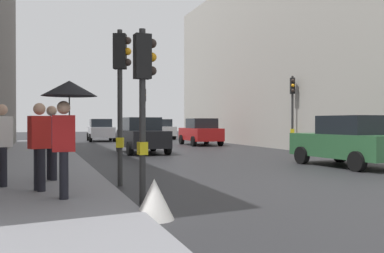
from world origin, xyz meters
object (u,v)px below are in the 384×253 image
pedestrian_with_umbrella (68,106)px  pedestrian_with_grey_backpack (50,138)px  traffic_light_near_left (144,83)px  traffic_light_far_median (144,105)px  car_green_estate (349,141)px  pedestrian_in_red_jacket (40,143)px  traffic_light_near_right (121,78)px  car_dark_suv (142,135)px  warning_sign_triangle (154,199)px  car_white_compact (159,129)px  pedestrian_with_black_backpack (0,140)px  car_red_sedan (201,132)px  traffic_light_mid_street (292,99)px  car_silver_hatchback (101,130)px

pedestrian_with_umbrella → pedestrian_with_grey_backpack: bearing=95.3°
traffic_light_near_left → pedestrian_with_umbrella: bearing=173.1°
traffic_light_far_median → car_green_estate: 16.69m
pedestrian_with_grey_backpack → pedestrian_in_red_jacket: (-0.23, -1.60, -0.03)m
traffic_light_near_right → car_dark_suv: size_ratio=0.89×
car_green_estate → warning_sign_triangle: car_green_estate is taller
car_white_compact → warning_sign_triangle: bearing=-105.2°
traffic_light_near_right → pedestrian_with_black_backpack: bearing=-173.6°
traffic_light_near_right → pedestrian_in_red_jacket: bearing=-147.7°
pedestrian_with_umbrella → pedestrian_with_grey_backpack: pedestrian_with_umbrella is taller
car_dark_suv → car_green_estate: 10.21m
pedestrian_with_umbrella → pedestrian_in_red_jacket: (-0.48, 1.07, -0.71)m
traffic_light_near_left → car_red_sedan: 20.66m
car_red_sedan → traffic_light_mid_street: bearing=-70.9°
traffic_light_mid_street → warning_sign_triangle: size_ratio=6.08×
traffic_light_mid_street → pedestrian_with_umbrella: traffic_light_mid_street is taller
car_white_compact → pedestrian_in_red_jacket: 29.79m
car_red_sedan → car_dark_suv: bearing=-132.0°
car_green_estate → warning_sign_triangle: bearing=-145.9°
traffic_light_mid_street → traffic_light_near_right: bearing=-138.8°
traffic_light_mid_street → car_green_estate: 8.06m
traffic_light_far_median → pedestrian_with_grey_backpack: size_ratio=2.18×
traffic_light_mid_street → car_white_compact: (-2.50, 17.52, -1.84)m
traffic_light_near_right → traffic_light_far_median: traffic_light_far_median is taller
traffic_light_near_left → traffic_light_mid_street: (10.68, 11.77, 0.45)m
pedestrian_in_red_jacket → warning_sign_triangle: size_ratio=2.72×
car_green_estate → pedestrian_with_umbrella: 10.50m
car_silver_hatchback → pedestrian_with_black_backpack: (-5.43, -24.95, 0.29)m
traffic_light_mid_street → car_white_compact: bearing=98.1°
pedestrian_with_umbrella → traffic_light_near_left: bearing=-6.9°
car_green_estate → pedestrian_with_black_backpack: 11.11m
car_red_sedan → car_silver_hatchback: bearing=123.7°
car_red_sedan → pedestrian_with_umbrella: bearing=-117.1°
pedestrian_in_red_jacket → traffic_light_mid_street: bearing=40.0°
traffic_light_mid_street → pedestrian_with_grey_backpack: (-12.30, -8.93, -1.56)m
car_dark_suv → car_silver_hatchback: bearing=90.6°
car_green_estate → pedestrian_with_grey_backpack: bearing=-171.4°
car_white_compact → pedestrian_with_black_backpack: pedestrian_with_black_backpack is taller
car_dark_suv → car_red_sedan: (5.27, 5.86, 0.00)m
traffic_light_mid_street → car_white_compact: traffic_light_mid_street is taller
car_dark_suv → pedestrian_with_grey_backpack: 11.19m
car_green_estate → pedestrian_in_red_jacket: 10.55m
warning_sign_triangle → pedestrian_in_red_jacket: bearing=123.4°
car_white_compact → car_red_sedan: bearing=-89.8°
traffic_light_mid_street → car_white_compact: size_ratio=0.92×
pedestrian_with_grey_backpack → pedestrian_with_black_backpack: 1.26m
car_white_compact → pedestrian_with_black_backpack: bearing=-111.7°
car_dark_suv → pedestrian_with_black_backpack: 12.29m
traffic_light_mid_street → pedestrian_in_red_jacket: bearing=-140.0°
car_white_compact → pedestrian_with_grey_backpack: size_ratio=2.43×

